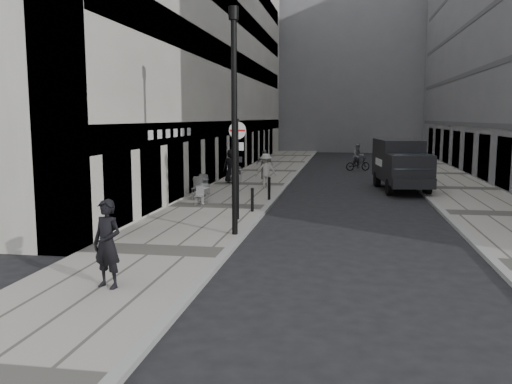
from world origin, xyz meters
TOP-DOWN VIEW (x-y plane):
  - ground at (0.00, 0.00)m, footprint 120.00×120.00m
  - sidewalk at (-2.00, 18.00)m, footprint 4.00×60.00m
  - far_sidewalk at (9.00, 18.00)m, footprint 4.00×60.00m
  - building_left at (-6.00, 24.50)m, footprint 4.00×45.00m
  - building_far at (1.50, 56.00)m, footprint 24.00×16.00m
  - walking_man at (-1.80, -0.67)m, footprint 0.80×0.65m
  - sign_post at (-0.60, 7.50)m, footprint 0.62×0.10m
  - lamppost at (-0.20, 5.02)m, footprint 0.31×0.31m
  - bollard_near at (-0.37, 9.20)m, footprint 0.12×0.12m
  - bollard_far at (-0.15, 12.35)m, footprint 0.13×0.13m
  - panel_van at (5.98, 17.40)m, footprint 2.67×5.73m
  - cyclist at (4.05, 27.76)m, footprint 1.86×1.21m
  - pedestrian_a at (-1.55, 20.42)m, footprint 1.08×0.60m
  - pedestrian_b at (-0.90, 16.51)m, footprint 1.25×0.88m
  - pedestrian_c at (-3.13, 18.30)m, footprint 1.04×0.81m
  - cafe_table_near at (-2.80, 10.83)m, footprint 0.62×1.40m
  - cafe_table_mid at (-3.35, 12.62)m, footprint 0.77×1.74m
  - cafe_table_far at (-2.89, 18.47)m, footprint 0.66×1.49m

SIDE VIEW (x-z plane):
  - ground at x=0.00m, z-range 0.00..0.00m
  - sidewalk at x=-2.00m, z-range 0.00..0.12m
  - far_sidewalk at x=9.00m, z-range 0.00..0.12m
  - cafe_table_near at x=-2.80m, z-range 0.13..0.92m
  - cafe_table_far at x=-2.89m, z-range 0.13..0.97m
  - bollard_near at x=-0.37m, z-range 0.12..0.98m
  - bollard_far at x=-0.15m, z-range 0.12..1.07m
  - cafe_table_mid at x=-3.35m, z-range 0.13..1.12m
  - cyclist at x=4.05m, z-range -0.21..1.69m
  - pedestrian_a at x=-1.55m, z-range 0.12..1.85m
  - pedestrian_b at x=-0.90m, z-range 0.12..1.89m
  - pedestrian_c at x=-3.13m, z-range 0.12..2.00m
  - walking_man at x=-1.80m, z-range 0.12..2.03m
  - panel_van at x=5.98m, z-range 0.16..2.77m
  - sign_post at x=-0.60m, z-range 0.62..4.21m
  - lamppost at x=-0.20m, z-range 0.51..7.40m
  - building_left at x=-6.00m, z-range 0.00..18.00m
  - building_far at x=1.50m, z-range 0.00..22.00m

